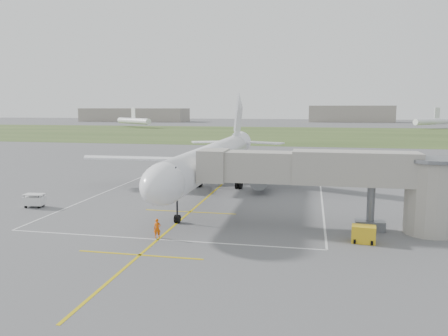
% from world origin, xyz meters
% --- Properties ---
extents(ground, '(700.00, 700.00, 0.00)m').
position_xyz_m(ground, '(0.00, 0.00, 0.00)').
color(ground, '#565659').
rests_on(ground, ground).
extents(grass_strip, '(700.00, 120.00, 0.02)m').
position_xyz_m(grass_strip, '(0.00, 130.00, 0.01)').
color(grass_strip, '#354920').
rests_on(grass_strip, ground).
extents(apron_markings, '(28.20, 60.00, 0.01)m').
position_xyz_m(apron_markings, '(0.00, -5.82, 0.01)').
color(apron_markings, '#C3AB0B').
rests_on(apron_markings, ground).
extents(airliner, '(38.93, 46.75, 13.52)m').
position_xyz_m(airliner, '(-0.00, 0.75, 4.39)').
color(airliner, white).
rests_on(airliner, ground).
extents(jet_bridge, '(23.40, 5.00, 7.20)m').
position_xyz_m(jet_bridge, '(15.72, -13.50, 4.74)').
color(jet_bridge, gray).
rests_on(jet_bridge, ground).
extents(gpu_unit, '(2.04, 1.55, 1.43)m').
position_xyz_m(gpu_unit, '(17.01, -17.46, 0.71)').
color(gpu_unit, gold).
rests_on(gpu_unit, ground).
extents(baggage_cart, '(2.26, 1.47, 1.50)m').
position_xyz_m(baggage_cart, '(-17.73, -11.26, 0.77)').
color(baggage_cart, silver).
rests_on(baggage_cart, ground).
extents(ramp_worker_nose, '(0.69, 0.52, 1.69)m').
position_xyz_m(ramp_worker_nose, '(-0.19, -19.61, 0.84)').
color(ramp_worker_nose, '#E25507').
rests_on(ramp_worker_nose, ground).
extents(ramp_worker_wing, '(1.17, 1.20, 1.94)m').
position_xyz_m(ramp_worker_wing, '(-5.21, 3.69, 0.97)').
color(ramp_worker_wing, red).
rests_on(ramp_worker_wing, ground).
extents(distant_hangars, '(345.00, 49.00, 12.00)m').
position_xyz_m(distant_hangars, '(-16.15, 265.19, 5.17)').
color(distant_hangars, gray).
rests_on(distant_hangars, ground).
extents(distant_aircraft, '(185.87, 44.33, 8.85)m').
position_xyz_m(distant_aircraft, '(-3.27, 180.80, 3.59)').
color(distant_aircraft, white).
rests_on(distant_aircraft, ground).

